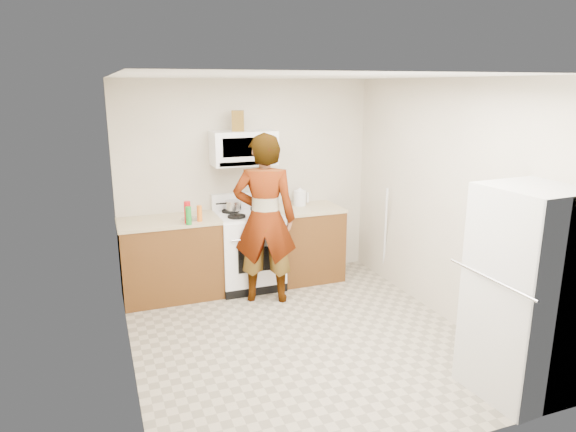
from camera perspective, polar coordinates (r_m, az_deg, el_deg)
name	(u,v)px	position (r m, az deg, el deg)	size (l,w,h in m)	color
floor	(302,337)	(5.22, 1.52, -13.32)	(3.60, 3.60, 0.00)	gray
back_wall	(248,182)	(6.42, -4.45, 3.79)	(3.20, 0.02, 2.50)	beige
right_wall	(444,202)	(5.56, 16.98, 1.52)	(0.02, 3.60, 2.50)	beige
cabinet_left	(171,260)	(6.14, -12.89, -4.78)	(1.12, 0.62, 0.90)	#593815
counter_left	(169,221)	(6.00, -13.14, -0.57)	(1.14, 0.64, 0.04)	tan
cabinet_right	(307,244)	(6.57, 2.14, -3.15)	(0.80, 0.62, 0.90)	#593815
counter_right	(307,209)	(6.44, 2.18, 0.82)	(0.82, 0.64, 0.04)	tan
gas_range	(249,248)	(6.30, -4.40, -3.61)	(0.76, 0.65, 1.13)	white
microwave	(244,148)	(6.16, -4.96, 7.55)	(0.76, 0.38, 0.40)	white
person	(265,219)	(5.75, -2.59, -0.34)	(0.70, 0.46, 1.93)	tan
fridge	(526,293)	(4.46, 24.96, -7.76)	(0.70, 0.70, 1.70)	white
kettle	(300,198)	(6.52, 1.33, 2.01)	(0.16, 0.16, 0.19)	white
jug	(238,121)	(6.08, -5.58, 10.48)	(0.14, 0.14, 0.24)	brown
saucepan	(233,205)	(6.25, -6.09, 1.17)	(0.20, 0.20, 0.11)	#B8B8BD
tray	(266,212)	(6.14, -2.47, 0.50)	(0.25, 0.16, 0.05)	silver
bottle_spray	(187,212)	(5.79, -11.11, 0.42)	(0.07, 0.07, 0.24)	red
bottle_hot_sauce	(199,213)	(5.84, -9.81, 0.29)	(0.06, 0.06, 0.18)	orange
bottle_green_cap	(189,216)	(5.72, -10.99, 0.04)	(0.06, 0.06, 0.20)	#178328
pot_lid	(191,219)	(5.97, -10.74, -0.30)	(0.22, 0.22, 0.01)	silver
broom	(385,234)	(6.56, 10.75, -1.95)	(0.03, 0.03, 1.22)	silver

